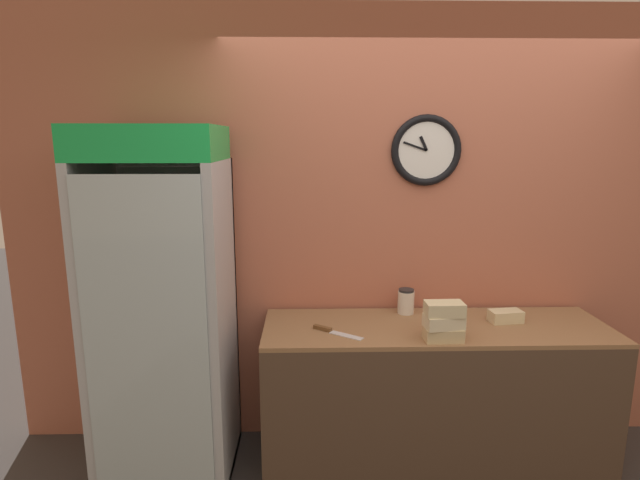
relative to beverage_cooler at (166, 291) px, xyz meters
The scene contains 9 objects.
wall_back 1.61m from the beverage_cooler, 12.24° to the left, with size 5.20×0.10×2.70m.
prep_counter 1.68m from the beverage_cooler, ahead, with size 1.99×0.60×0.87m.
beverage_cooler is the anchor object (origin of this frame).
sandwich_stack_bottom 1.56m from the beverage_cooler, ahead, with size 0.20×0.12×0.07m.
sandwich_stack_middle 1.55m from the beverage_cooler, ahead, with size 0.21×0.14×0.07m.
sandwich_stack_top 1.55m from the beverage_cooler, ahead, with size 0.20×0.12×0.07m.
sandwich_flat_left 1.98m from the beverage_cooler, ahead, with size 0.20×0.12×0.07m.
chefs_knife 0.96m from the beverage_cooler, ahead, with size 0.28×0.20×0.02m.
condiment_jar 1.43m from the beverage_cooler, ahead, with size 0.10×0.10×0.15m.
Camera 1 is at (-0.74, -1.86, 1.93)m, focal length 28.00 mm.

